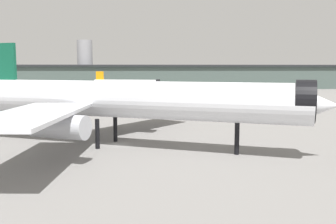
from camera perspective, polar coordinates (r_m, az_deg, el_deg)
name	(u,v)px	position (r m, az deg, el deg)	size (l,w,h in m)	color
ground	(118,144)	(66.02, -7.65, -4.94)	(900.00, 900.00, 0.00)	slate
airliner_near_gate	(119,100)	(63.74, -7.43, 1.82)	(66.80, 59.66, 17.93)	silver
airliner_far_taxiway	(126,84)	(200.60, -6.37, 4.33)	(40.34, 36.54, 11.63)	white
terminal_building	(190,76)	(247.57, 3.33, 5.47)	(239.76, 54.05, 31.15)	#475651
baggage_cart_trailing	(70,114)	(104.82, -14.69, -0.25)	(2.56, 2.16, 1.82)	black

